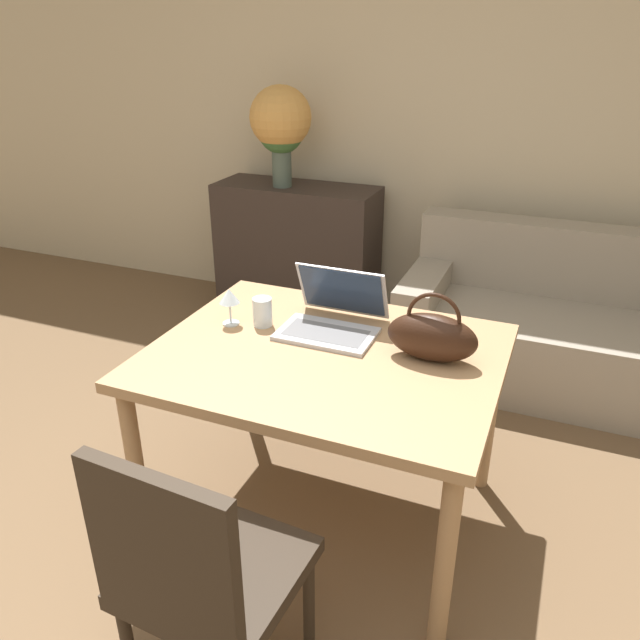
% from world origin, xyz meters
% --- Properties ---
extents(wall_back, '(10.00, 0.06, 2.70)m').
position_xyz_m(wall_back, '(0.00, 2.88, 1.35)').
color(wall_back, beige).
rests_on(wall_back, ground_plane).
extents(dining_table, '(1.23, 0.98, 0.75)m').
position_xyz_m(dining_table, '(0.10, 0.82, 0.66)').
color(dining_table, '#A87F56').
rests_on(dining_table, ground_plane).
extents(chair, '(0.47, 0.47, 0.92)m').
position_xyz_m(chair, '(0.09, -0.03, 0.52)').
color(chair, '#2D2319').
rests_on(chair, ground_plane).
extents(couch, '(1.75, 0.79, 0.82)m').
position_xyz_m(couch, '(0.92, 2.31, 0.29)').
color(couch, gray).
rests_on(couch, ground_plane).
extents(sideboard, '(1.05, 0.40, 0.89)m').
position_xyz_m(sideboard, '(-0.80, 2.56, 0.44)').
color(sideboard, '#332823').
rests_on(sideboard, ground_plane).
extents(laptop, '(0.36, 0.33, 0.23)m').
position_xyz_m(laptop, '(0.06, 1.01, 0.81)').
color(laptop, '#ADADB2').
rests_on(laptop, dining_table).
extents(drinking_glass, '(0.08, 0.08, 0.11)m').
position_xyz_m(drinking_glass, '(-0.20, 0.93, 0.81)').
color(drinking_glass, silver).
rests_on(drinking_glass, dining_table).
extents(wine_glass, '(0.08, 0.08, 0.15)m').
position_xyz_m(wine_glass, '(-0.32, 0.89, 0.86)').
color(wine_glass, silver).
rests_on(wine_glass, dining_table).
extents(handbag, '(0.31, 0.14, 0.25)m').
position_xyz_m(handbag, '(0.46, 0.91, 0.84)').
color(handbag, black).
rests_on(handbag, dining_table).
extents(flower_vase, '(0.38, 0.38, 0.60)m').
position_xyz_m(flower_vase, '(-0.87, 2.51, 1.27)').
color(flower_vase, '#47564C').
rests_on(flower_vase, sideboard).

